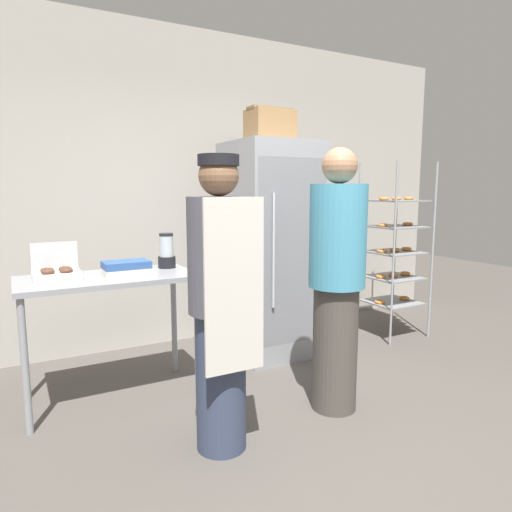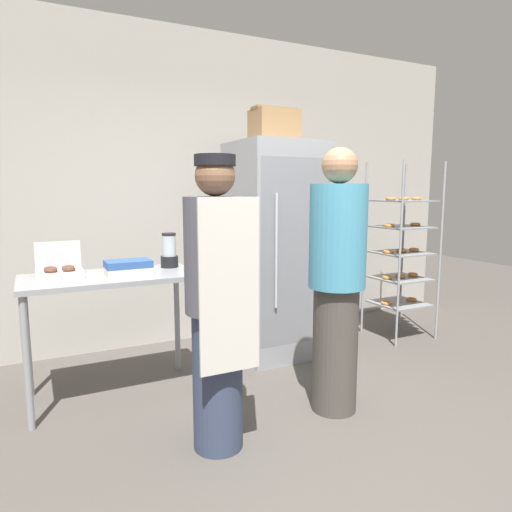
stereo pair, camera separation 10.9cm
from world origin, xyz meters
The scene contains 11 objects.
ground_plane centered at (0.00, 0.00, 0.00)m, with size 14.00×14.00×0.00m, color #4C4742.
back_wall centered at (0.00, 2.42, 1.49)m, with size 6.40×0.12×2.99m, color #ADA89E.
refrigerator centered at (0.56, 1.65, 0.95)m, with size 0.72×0.78×1.90m.
baking_rack centered at (1.92, 1.49, 0.87)m, with size 0.55×0.53×1.76m.
prep_counter centered at (-0.92, 1.36, 0.78)m, with size 1.18×0.60×0.89m.
donut_box centered at (-1.25, 1.40, 0.94)m, with size 0.30×0.20×0.24m.
blender_pitcher centered at (-0.46, 1.49, 1.01)m, with size 0.13×0.13×0.27m.
binder_stack centered at (-0.81, 1.31, 0.94)m, with size 0.31×0.21×0.10m.
cardboard_storage_box centered at (0.53, 1.63, 2.04)m, with size 0.39×0.28×0.28m.
person_baker centered at (-0.50, 0.40, 0.87)m, with size 0.35×0.37×1.67m.
person_customer centered at (0.38, 0.48, 0.90)m, with size 0.37×0.37×1.75m.
Camera 2 is at (-1.41, -1.92, 1.49)m, focal length 32.00 mm.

